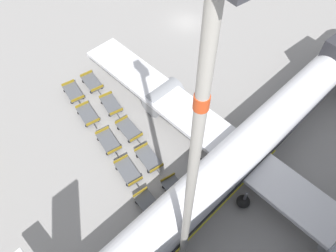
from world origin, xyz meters
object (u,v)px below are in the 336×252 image
(baggage_dolly_row_near_col_a, at_px, (73,92))
(baggage_dolly_row_mid_a_col_e, at_px, (176,191))
(baggage_dolly_row_mid_a_col_a, at_px, (92,83))
(baggage_dolly_row_near_col_e, at_px, (149,205))
(apron_light_mast, at_px, (193,173))
(baggage_dolly_row_near_col_c, at_px, (109,142))
(baggage_dolly_row_mid_a_col_b, at_px, (111,105))
(baggage_dolly_row_near_col_d, at_px, (128,171))
(baggage_dolly_row_mid_a_col_c, at_px, (129,130))
(baggage_dolly_row_near_col_b, at_px, (88,115))
(baggage_dolly_row_mid_a_col_d, at_px, (149,159))
(airplane, at_px, (249,145))

(baggage_dolly_row_near_col_a, bearing_deg, baggage_dolly_row_mid_a_col_e, 6.88)
(baggage_dolly_row_near_col_a, xyz_separation_m, baggage_dolly_row_mid_a_col_a, (-0.10, 2.37, 0.00))
(baggage_dolly_row_near_col_e, bearing_deg, apron_light_mast, -4.00)
(baggage_dolly_row_near_col_c, relative_size, baggage_dolly_row_mid_a_col_b, 1.00)
(baggage_dolly_row_near_col_c, relative_size, baggage_dolly_row_mid_a_col_e, 1.00)
(baggage_dolly_row_near_col_d, height_order, baggage_dolly_row_mid_a_col_c, same)
(baggage_dolly_row_near_col_b, distance_m, baggage_dolly_row_near_col_d, 8.13)
(baggage_dolly_row_near_col_b, relative_size, baggage_dolly_row_near_col_e, 1.01)
(baggage_dolly_row_near_col_a, distance_m, baggage_dolly_row_near_col_b, 3.76)
(baggage_dolly_row_near_col_b, distance_m, baggage_dolly_row_near_col_c, 4.20)
(baggage_dolly_row_mid_a_col_b, bearing_deg, baggage_dolly_row_mid_a_col_d, -4.11)
(baggage_dolly_row_mid_a_col_a, xyz_separation_m, baggage_dolly_row_mid_a_col_b, (4.11, 0.06, 0.00))
(baggage_dolly_row_near_col_d, bearing_deg, baggage_dolly_row_near_col_e, -4.63)
(apron_light_mast, bearing_deg, baggage_dolly_row_near_col_d, 175.73)
(baggage_dolly_row_mid_a_col_c, relative_size, baggage_dolly_row_mid_a_col_e, 0.99)
(baggage_dolly_row_near_col_b, bearing_deg, apron_light_mast, -2.89)
(baggage_dolly_row_mid_a_col_d, xyz_separation_m, apron_light_mast, (8.86, -2.95, 13.66))
(baggage_dolly_row_near_col_a, height_order, baggage_dolly_row_near_col_d, same)
(baggage_dolly_row_near_col_b, height_order, baggage_dolly_row_mid_a_col_d, same)
(baggage_dolly_row_near_col_d, height_order, baggage_dolly_row_mid_a_col_b, same)
(baggage_dolly_row_near_col_c, bearing_deg, baggage_dolly_row_near_col_a, 178.59)
(baggage_dolly_row_near_col_e, distance_m, baggage_dolly_row_mid_a_col_a, 16.16)
(baggage_dolly_row_near_col_e, relative_size, baggage_dolly_row_mid_a_col_c, 1.00)
(baggage_dolly_row_near_col_c, distance_m, baggage_dolly_row_mid_a_col_e, 8.35)
(baggage_dolly_row_mid_a_col_a, bearing_deg, baggage_dolly_row_mid_a_col_e, -1.57)
(baggage_dolly_row_near_col_c, xyz_separation_m, baggage_dolly_row_mid_a_col_d, (3.95, 2.07, 0.00))
(baggage_dolly_row_near_col_d, distance_m, baggage_dolly_row_mid_a_col_b, 8.38)
(baggage_dolly_row_near_col_e, distance_m, baggage_dolly_row_mid_a_col_d, 4.65)
(baggage_dolly_row_near_col_b, height_order, baggage_dolly_row_mid_a_col_c, same)
(airplane, xyz_separation_m, baggage_dolly_row_near_col_a, (-17.21, -9.07, -2.37))
(apron_light_mast, bearing_deg, baggage_dolly_row_mid_a_col_d, 161.59)
(baggage_dolly_row_near_col_b, relative_size, baggage_dolly_row_mid_a_col_a, 1.00)
(baggage_dolly_row_near_col_c, height_order, baggage_dolly_row_mid_a_col_a, same)
(baggage_dolly_row_near_col_e, relative_size, baggage_dolly_row_mid_a_col_a, 0.99)
(baggage_dolly_row_mid_a_col_d, bearing_deg, baggage_dolly_row_near_col_a, -171.06)
(baggage_dolly_row_mid_a_col_a, relative_size, apron_light_mast, 0.15)
(baggage_dolly_row_mid_a_col_b, xyz_separation_m, baggage_dolly_row_mid_a_col_d, (7.90, -0.57, 0.00))
(airplane, relative_size, baggage_dolly_row_mid_a_col_e, 12.67)
(baggage_dolly_row_mid_a_col_d, bearing_deg, baggage_dolly_row_near_col_e, -34.03)
(baggage_dolly_row_near_col_a, bearing_deg, baggage_dolly_row_mid_a_col_a, 92.49)
(baggage_dolly_row_mid_a_col_b, bearing_deg, baggage_dolly_row_near_col_b, -95.42)
(baggage_dolly_row_near_col_a, relative_size, baggage_dolly_row_mid_a_col_d, 1.00)
(baggage_dolly_row_near_col_b, relative_size, baggage_dolly_row_mid_a_col_c, 1.01)
(baggage_dolly_row_near_col_a, xyz_separation_m, baggage_dolly_row_mid_a_col_d, (11.90, 1.87, 0.00))
(baggage_dolly_row_near_col_b, height_order, baggage_dolly_row_mid_a_col_a, same)
(baggage_dolly_row_near_col_a, height_order, baggage_dolly_row_mid_a_col_c, same)
(apron_light_mast, bearing_deg, airplane, 109.27)
(apron_light_mast, bearing_deg, baggage_dolly_row_near_col_c, 176.06)
(apron_light_mast, bearing_deg, baggage_dolly_row_mid_a_col_a, 170.60)
(baggage_dolly_row_near_col_b, xyz_separation_m, baggage_dolly_row_near_col_d, (8.13, -0.20, 0.00))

